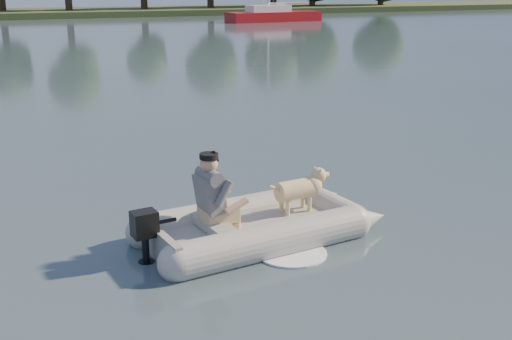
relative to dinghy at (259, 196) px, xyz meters
name	(u,v)px	position (x,y,z in m)	size (l,w,h in m)	color
water	(288,254)	(0.15, -0.72, -0.63)	(160.00, 160.00, 0.00)	#4F626B
shore_bank	(29,14)	(0.15, 61.28, -0.38)	(160.00, 12.00, 0.70)	#47512D
dinghy	(259,196)	(0.00, 0.00, 0.00)	(4.86, 3.31, 1.45)	#9B9B96
man	(211,191)	(-0.74, -0.05, 0.19)	(0.76, 0.66, 1.14)	slate
dog	(296,193)	(0.67, 0.15, -0.08)	(0.98, 0.35, 0.66)	#D1B678
outboard_motor	(145,239)	(-1.73, -0.25, -0.30)	(0.44, 0.31, 0.83)	black
sailboat	(273,16)	(19.62, 45.03, -0.12)	(8.49, 3.04, 11.48)	#9F1216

